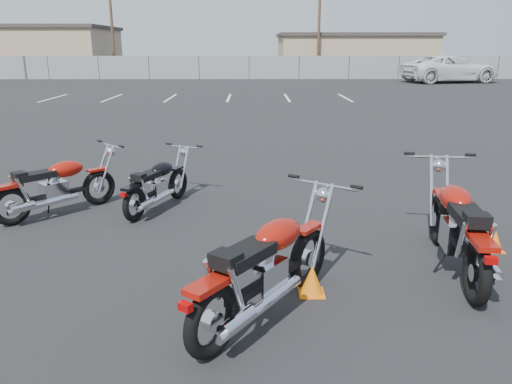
{
  "coord_description": "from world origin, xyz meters",
  "views": [
    {
      "loc": [
        0.13,
        -5.99,
        2.59
      ],
      "look_at": [
        0.2,
        0.6,
        0.65
      ],
      "focal_mm": 35.0,
      "sensor_mm": 36.0,
      "label": 1
    }
  ],
  "objects_px": {
    "motorcycle_front_red": "(56,186)",
    "white_van": "(451,61)",
    "motorcycle_third_red": "(267,268)",
    "motorcycle_rear_red": "(458,227)",
    "motorcycle_second_black": "(157,184)"
  },
  "relations": [
    {
      "from": "motorcycle_front_red",
      "to": "white_van",
      "type": "relative_size",
      "value": 0.22
    },
    {
      "from": "motorcycle_third_red",
      "to": "motorcycle_rear_red",
      "type": "distance_m",
      "value": 2.52
    },
    {
      "from": "motorcycle_second_black",
      "to": "motorcycle_third_red",
      "type": "xyz_separation_m",
      "value": [
        1.67,
        -3.42,
        0.11
      ]
    },
    {
      "from": "motorcycle_front_red",
      "to": "motorcycle_second_black",
      "type": "relative_size",
      "value": 0.95
    },
    {
      "from": "motorcycle_front_red",
      "to": "motorcycle_third_red",
      "type": "distance_m",
      "value": 4.51
    },
    {
      "from": "motorcycle_second_black",
      "to": "white_van",
      "type": "height_order",
      "value": "white_van"
    },
    {
      "from": "motorcycle_third_red",
      "to": "motorcycle_rear_red",
      "type": "relative_size",
      "value": 0.89
    },
    {
      "from": "motorcycle_front_red",
      "to": "white_van",
      "type": "xyz_separation_m",
      "value": [
        17.53,
        29.42,
        1.04
      ]
    },
    {
      "from": "motorcycle_front_red",
      "to": "motorcycle_rear_red",
      "type": "height_order",
      "value": "motorcycle_rear_red"
    },
    {
      "from": "motorcycle_front_red",
      "to": "white_van",
      "type": "height_order",
      "value": "white_van"
    },
    {
      "from": "motorcycle_front_red",
      "to": "motorcycle_second_black",
      "type": "height_order",
      "value": "motorcycle_front_red"
    },
    {
      "from": "motorcycle_second_black",
      "to": "white_van",
      "type": "distance_m",
      "value": 33.29
    },
    {
      "from": "motorcycle_second_black",
      "to": "motorcycle_rear_red",
      "type": "height_order",
      "value": "motorcycle_rear_red"
    },
    {
      "from": "motorcycle_front_red",
      "to": "motorcycle_third_red",
      "type": "relative_size",
      "value": 0.81
    },
    {
      "from": "white_van",
      "to": "motorcycle_third_red",
      "type": "bearing_deg",
      "value": 144.78
    }
  ]
}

